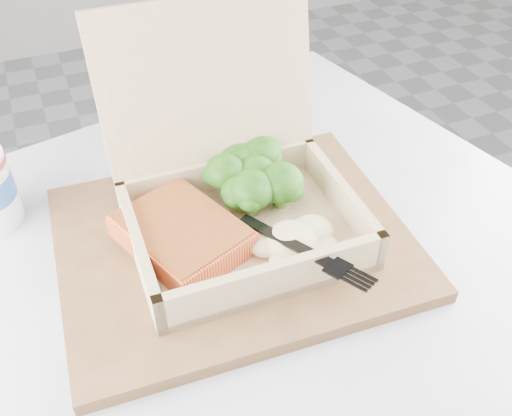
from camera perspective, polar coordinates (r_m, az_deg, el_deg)
name	(u,v)px	position (r m, az deg, el deg)	size (l,w,h in m)	color
cafe_table	(263,364)	(0.73, 0.70, -15.30)	(0.84, 0.84, 0.70)	black
serving_tray	(233,241)	(0.61, -2.28, -3.36)	(0.36, 0.29, 0.02)	brown
takeout_container	(232,180)	(0.59, -2.41, 2.78)	(0.23, 0.23, 0.21)	tan
salmon_fillet	(182,234)	(0.58, -7.44, -2.64)	(0.10, 0.13, 0.03)	orange
broccoli_pile	(256,178)	(0.63, 0.00, 2.97)	(0.12, 0.12, 0.04)	#357C1B
mashed_potatoes	(291,241)	(0.56, 3.57, -3.28)	(0.09, 0.07, 0.03)	beige
plastic_fork	(268,229)	(0.56, 1.18, -2.11)	(0.08, 0.16, 0.02)	black
receipt	(155,147)	(0.76, -10.03, 6.01)	(0.08, 0.15, 0.00)	white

